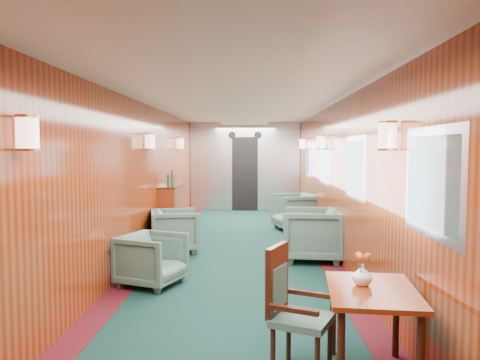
% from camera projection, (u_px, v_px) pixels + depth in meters
% --- Properties ---
extents(room, '(12.00, 12.10, 2.40)m').
position_uv_depth(room, '(238.00, 152.00, 6.82)').
color(room, '#0C2D28').
rests_on(room, ground).
extents(bulkhead, '(2.98, 0.17, 2.39)m').
position_uv_depth(bulkhead, '(245.00, 167.00, 12.75)').
color(bulkhead, silver).
rests_on(bulkhead, ground).
extents(windows_right, '(0.02, 8.60, 0.80)m').
position_uv_depth(windows_right, '(337.00, 164.00, 7.04)').
color(windows_right, '#A5A7AB').
rests_on(windows_right, ground).
extents(wall_sconces, '(2.97, 7.97, 0.25)m').
position_uv_depth(wall_sconces, '(239.00, 142.00, 7.38)').
color(wall_sconces, beige).
rests_on(wall_sconces, ground).
extents(dining_table, '(0.71, 0.95, 0.67)m').
position_uv_depth(dining_table, '(372.00, 303.00, 3.41)').
color(dining_table, maroon).
rests_on(dining_table, ground).
extents(side_chair, '(0.55, 0.56, 0.96)m').
position_uv_depth(side_chair, '(291.00, 304.00, 3.53)').
color(side_chair, '#1A3D37').
rests_on(side_chair, ground).
extents(credenza, '(0.35, 1.11, 1.27)m').
position_uv_depth(credenza, '(171.00, 211.00, 8.89)').
color(credenza, maroon).
rests_on(credenza, ground).
extents(flower_vase, '(0.18, 0.18, 0.16)m').
position_uv_depth(flower_vase, '(362.00, 275.00, 3.48)').
color(flower_vase, silver).
rests_on(flower_vase, dining_table).
extents(armchair_left_near, '(0.91, 0.90, 0.64)m').
position_uv_depth(armchair_left_near, '(152.00, 260.00, 5.76)').
color(armchair_left_near, '#1A3D37').
rests_on(armchair_left_near, ground).
extents(armchair_left_far, '(0.92, 0.90, 0.70)m').
position_uv_depth(armchair_left_far, '(175.00, 231.00, 7.64)').
color(armchair_left_far, '#1A3D37').
rests_on(armchair_left_far, ground).
extents(armchair_right_near, '(0.94, 0.92, 0.79)m').
position_uv_depth(armchair_right_near, '(312.00, 234.00, 7.06)').
color(armchair_right_near, '#1A3D37').
rests_on(armchair_right_near, ground).
extents(armchair_right_far, '(1.03, 1.02, 0.76)m').
position_uv_depth(armchair_right_far, '(295.00, 212.00, 9.70)').
color(armchair_right_far, '#1A3D37').
rests_on(armchair_right_far, ground).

